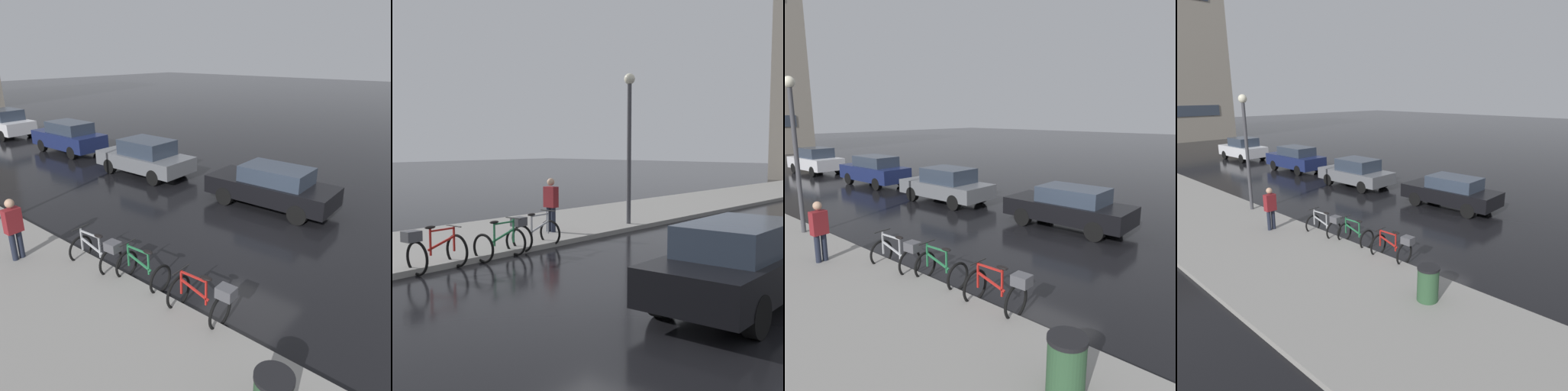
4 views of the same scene
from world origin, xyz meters
TOP-DOWN VIEW (x-y plane):
  - ground_plane at (0.00, 0.00)m, footprint 140.00×140.00m
  - sidewalk_kerb at (-6.00, 10.00)m, footprint 4.80×60.00m
  - bicycle_nearest at (-3.58, -1.13)m, footprint 0.79×1.37m
  - bicycle_second at (-3.52, 0.70)m, footprint 0.75×1.15m
  - bicycle_third at (-3.75, 1.98)m, footprint 0.80×1.44m
  - car_black at (2.50, 0.82)m, footprint 1.87×4.37m
  - car_grey at (2.33, 6.85)m, footprint 2.02×4.32m
  - car_navy at (2.47, 12.84)m, footprint 1.87×4.34m
  - car_white at (2.23, 19.54)m, footprint 2.09×4.18m
  - pedestrian at (-4.86, 3.80)m, footprint 0.41×0.26m
  - streetlamp at (-4.11, 6.66)m, footprint 0.35×0.35m
  - trash_bin at (-4.86, -3.32)m, footprint 0.55×0.55m

SIDE VIEW (x-z plane):
  - ground_plane at x=0.00m, z-range 0.00..0.00m
  - sidewalk_kerb at x=-6.00m, z-range 0.00..0.14m
  - bicycle_second at x=-3.52m, z-range -0.09..0.86m
  - bicycle_third at x=-3.75m, z-range 0.00..0.99m
  - bicycle_nearest at x=-3.58m, z-range 0.00..1.02m
  - trash_bin at x=-4.86m, z-range 0.00..1.02m
  - car_black at x=2.50m, z-range 0.02..1.48m
  - car_grey at x=2.33m, z-range 0.01..1.56m
  - car_navy at x=2.47m, z-range 0.02..1.65m
  - car_white at x=2.23m, z-range -0.01..1.69m
  - pedestrian at x=-4.86m, z-range 0.11..1.84m
  - streetlamp at x=-4.11m, z-range 0.63..5.62m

